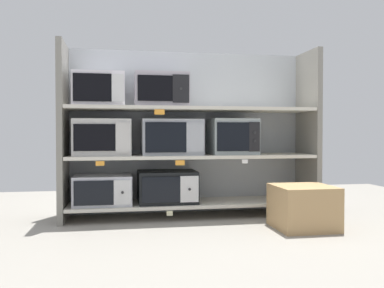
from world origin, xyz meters
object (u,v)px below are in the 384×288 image
microwave_2 (102,137)px  microwave_4 (233,137)px  microwave_6 (161,90)px  microwave_5 (99,90)px  microwave_0 (103,190)px  shipping_carton (303,207)px  microwave_1 (167,187)px  microwave_3 (171,137)px

microwave_2 → microwave_4: bearing=-0.0°
microwave_6 → microwave_5: bearing=-180.0°
microwave_0 → shipping_carton: 1.75m
microwave_1 → shipping_carton: size_ratio=1.16×
microwave_2 → microwave_4: microwave_4 is taller
microwave_3 → shipping_carton: 1.32m
microwave_1 → microwave_6: 0.89m
microwave_1 → microwave_5: bearing=-180.0°
microwave_0 → microwave_6: bearing=0.0°
microwave_3 → microwave_4: microwave_4 is taller
microwave_3 → shipping_carton: (1.00, -0.66, -0.57)m
microwave_1 → shipping_carton: 1.23m
microwave_3 → microwave_5: bearing=180.0°
microwave_4 → microwave_6: (-0.68, 0.00, 0.43)m
microwave_4 → microwave_1: bearing=180.0°
microwave_1 → microwave_3: 0.46m
microwave_0 → microwave_6: (0.53, 0.00, 0.91)m
microwave_2 → microwave_6: size_ratio=1.04×
microwave_2 → microwave_0: bearing=-9.3°
microwave_4 → microwave_2: bearing=180.0°
microwave_1 → microwave_5: (-0.61, -0.00, 0.89)m
microwave_1 → microwave_2: microwave_2 is taller
microwave_5 → microwave_0: bearing=-0.0°
microwave_3 → microwave_5: size_ratio=1.22×
microwave_1 → microwave_3: (0.04, -0.00, 0.46)m
microwave_1 → microwave_6: microwave_6 is taller
microwave_3 → microwave_5: 0.78m
microwave_6 → shipping_carton: (1.09, -0.66, -1.00)m
microwave_1 → microwave_3: size_ratio=0.97×
microwave_1 → microwave_5: 1.08m
microwave_3 → microwave_1: bearing=179.8°
microwave_6 → microwave_3: bearing=-0.2°
microwave_6 → shipping_carton: 1.62m
microwave_2 → microwave_4: 1.21m
microwave_5 → microwave_6: size_ratio=0.93×
microwave_4 → microwave_6: 0.80m
microwave_3 → microwave_2: bearing=180.0°
microwave_0 → microwave_4: size_ratio=1.20×
microwave_2 → microwave_5: microwave_5 is taller
microwave_2 → microwave_6: 0.69m
microwave_0 → microwave_2: (-0.00, 0.00, 0.47)m
microwave_1 → microwave_6: (-0.05, 0.00, 0.89)m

